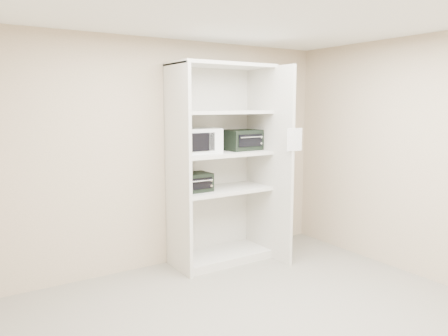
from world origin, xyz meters
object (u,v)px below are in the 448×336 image
shelving_unit (225,171)px  toaster_oven_lower (194,182)px  toaster_oven_upper (242,140)px  microwave (198,141)px

shelving_unit → toaster_oven_lower: (-0.42, 0.03, -0.10)m
shelving_unit → toaster_oven_lower: bearing=176.5°
shelving_unit → toaster_oven_upper: 0.47m
toaster_oven_lower → shelving_unit: bearing=-3.7°
microwave → toaster_oven_lower: microwave is taller
toaster_oven_upper → toaster_oven_lower: toaster_oven_upper is taller
shelving_unit → toaster_oven_upper: (0.29, 0.05, 0.37)m
shelving_unit → microwave: 0.52m
shelving_unit → toaster_oven_lower: size_ratio=6.19×
microwave → toaster_oven_upper: (0.64, 0.00, -0.02)m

